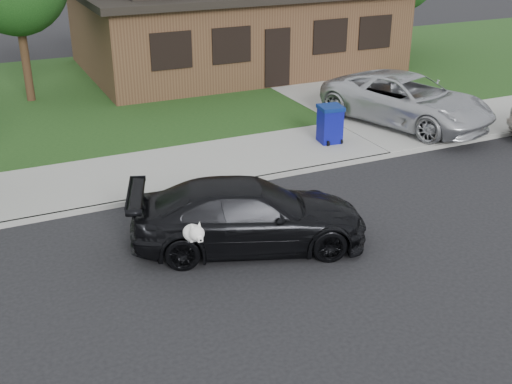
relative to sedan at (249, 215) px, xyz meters
name	(u,v)px	position (x,y,z in m)	size (l,w,h in m)	color
ground	(341,240)	(1.81, -0.58, -0.68)	(120.00, 120.00, 0.00)	black
sidewalk	(243,158)	(1.81, 4.42, -0.62)	(60.00, 3.00, 0.12)	gray
curb	(267,177)	(1.81, 2.92, -0.62)	(60.00, 0.12, 0.12)	gray
lawn	(157,88)	(1.81, 12.42, -0.62)	(60.00, 13.00, 0.13)	#193814
driveway	(337,89)	(7.81, 9.42, -0.61)	(4.50, 13.00, 0.14)	gray
sedan	(249,215)	(0.00, 0.00, 0.00)	(5.05, 3.29, 1.36)	black
minivan	(407,100)	(7.48, 4.87, 0.20)	(2.47, 5.35, 1.49)	#B6B8BE
recycling_bin	(330,124)	(4.50, 4.41, -0.03)	(0.72, 0.73, 1.06)	navy
house	(234,16)	(5.81, 14.41, 1.45)	(12.60, 8.60, 4.65)	#422B1C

